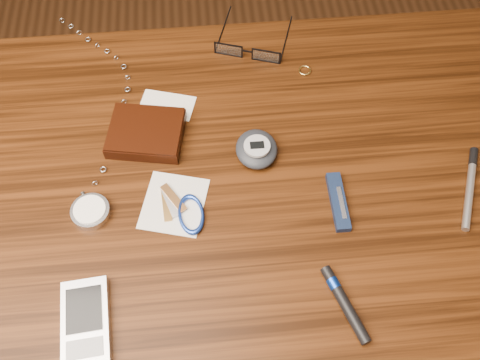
{
  "coord_description": "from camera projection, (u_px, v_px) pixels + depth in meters",
  "views": [
    {
      "loc": [
        -0.0,
        -0.34,
        1.39
      ],
      "look_at": [
        0.03,
        0.04,
        0.76
      ],
      "focal_mm": 40.0,
      "sensor_mm": 36.0,
      "label": 1
    }
  ],
  "objects": [
    {
      "name": "ground",
      "position": [
        229.0,
        347.0,
        1.36
      ],
      "size": [
        3.8,
        3.8,
        0.0
      ],
      "primitive_type": "plane",
      "color": "#472814",
      "rests_on": "ground"
    },
    {
      "name": "desk",
      "position": [
        222.0,
        241.0,
        0.81
      ],
      "size": [
        1.0,
        0.7,
        0.75
      ],
      "color": "#391A09",
      "rests_on": "ground"
    },
    {
      "name": "wallet_and_card",
      "position": [
        146.0,
        132.0,
        0.77
      ],
      "size": [
        0.14,
        0.14,
        0.02
      ],
      "color": "black",
      "rests_on": "desk"
    },
    {
      "name": "eyeglasses",
      "position": [
        248.0,
        50.0,
        0.85
      ],
      "size": [
        0.14,
        0.14,
        0.02
      ],
      "color": "black",
      "rests_on": "desk"
    },
    {
      "name": "gold_ring",
      "position": [
        305.0,
        70.0,
        0.84
      ],
      "size": [
        0.03,
        0.03,
        0.0
      ],
      "primitive_type": "torus",
      "rotation": [
        0.0,
        0.0,
        0.43
      ],
      "color": "#E3BE63",
      "rests_on": "desk"
    },
    {
      "name": "pocket_watch",
      "position": [
        92.0,
        201.0,
        0.72
      ],
      "size": [
        0.12,
        0.4,
        0.02
      ],
      "color": "silver",
      "rests_on": "desk"
    },
    {
      "name": "pda_phone",
      "position": [
        86.0,
        322.0,
        0.63
      ],
      "size": [
        0.06,
        0.11,
        0.02
      ],
      "color": "silver",
      "rests_on": "desk"
    },
    {
      "name": "pedometer",
      "position": [
        256.0,
        149.0,
        0.75
      ],
      "size": [
        0.06,
        0.07,
        0.03
      ],
      "color": "#1F2229",
      "rests_on": "desk"
    },
    {
      "name": "notepad_keys",
      "position": [
        183.0,
        209.0,
        0.71
      ],
      "size": [
        0.1,
        0.11,
        0.01
      ],
      "color": "silver",
      "rests_on": "desk"
    },
    {
      "name": "pocket_knife",
      "position": [
        338.0,
        202.0,
        0.72
      ],
      "size": [
        0.02,
        0.09,
        0.01
      ],
      "color": "#14223D",
      "rests_on": "desk"
    },
    {
      "name": "silver_pen",
      "position": [
        471.0,
        181.0,
        0.73
      ],
      "size": [
        0.06,
        0.13,
        0.01
      ],
      "color": "silver",
      "rests_on": "desk"
    },
    {
      "name": "black_blue_pen",
      "position": [
        344.0,
        301.0,
        0.65
      ],
      "size": [
        0.05,
        0.1,
        0.01
      ],
      "color": "black",
      "rests_on": "desk"
    }
  ]
}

